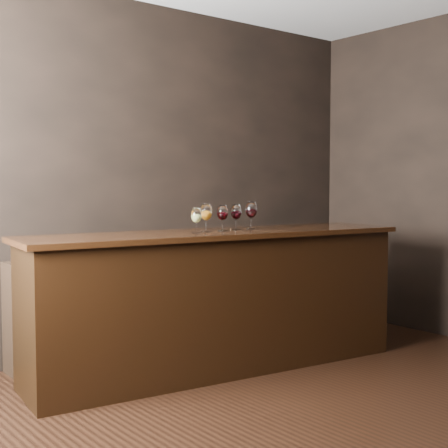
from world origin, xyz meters
TOP-DOWN VIEW (x-y plane):
  - ground at (0.00, 0.00)m, footprint 5.00×5.00m
  - room_shell at (-0.23, 0.11)m, footprint 5.02×4.52m
  - bar_counter at (0.33, 1.34)m, footprint 2.81×0.94m
  - bar_top at (0.33, 1.34)m, footprint 2.91×1.02m
  - back_bar_shelf at (0.17, 2.03)m, footprint 2.19×0.40m
  - glass_white at (0.11, 1.30)m, footprint 0.08×0.08m
  - glass_amber at (0.24, 1.37)m, footprint 0.09×0.09m
  - glass_red_a at (0.38, 1.35)m, footprint 0.08×0.08m
  - glass_red_b at (0.51, 1.36)m, footprint 0.08×0.08m
  - glass_red_c at (0.65, 1.36)m, footprint 0.09×0.09m

SIDE VIEW (x-z plane):
  - ground at x=0.00m, z-range 0.00..0.00m
  - back_bar_shelf at x=0.17m, z-range 0.00..0.79m
  - bar_counter at x=0.33m, z-range 0.00..0.96m
  - bar_top at x=0.33m, z-range 0.96..1.00m
  - glass_white at x=0.11m, z-range 1.03..1.21m
  - glass_red_a at x=0.38m, z-range 1.03..1.22m
  - glass_red_b at x=0.51m, z-range 1.03..1.22m
  - glass_amber at x=0.24m, z-range 1.03..1.24m
  - glass_red_c at x=0.65m, z-range 1.04..1.24m
  - room_shell at x=-0.23m, z-range 0.40..3.21m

